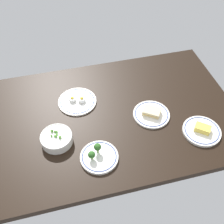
{
  "coord_description": "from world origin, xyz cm",
  "views": [
    {
      "loc": [
        -24.36,
        -96.83,
        119.78
      ],
      "look_at": [
        0.0,
        0.0,
        6.0
      ],
      "focal_mm": 42.98,
      "sensor_mm": 36.0,
      "label": 1
    }
  ],
  "objects_px": {
    "plate_sandwich": "(151,114)",
    "plate_eggs": "(77,101)",
    "bowl_peas": "(57,138)",
    "plate_cheese": "(202,131)",
    "plate_broccoli": "(99,156)"
  },
  "relations": [
    {
      "from": "plate_eggs",
      "to": "bowl_peas",
      "type": "bearing_deg",
      "value": -120.03
    },
    {
      "from": "plate_sandwich",
      "to": "plate_eggs",
      "type": "xyz_separation_m",
      "value": [
        -0.39,
        0.2,
        -0.0
      ]
    },
    {
      "from": "plate_eggs",
      "to": "plate_broccoli",
      "type": "bearing_deg",
      "value": -84.19
    },
    {
      "from": "plate_eggs",
      "to": "plate_broccoli",
      "type": "relative_size",
      "value": 1.18
    },
    {
      "from": "plate_cheese",
      "to": "plate_broccoli",
      "type": "height_order",
      "value": "plate_broccoli"
    },
    {
      "from": "plate_broccoli",
      "to": "bowl_peas",
      "type": "bearing_deg",
      "value": 141.69
    },
    {
      "from": "bowl_peas",
      "to": "plate_eggs",
      "type": "height_order",
      "value": "bowl_peas"
    },
    {
      "from": "plate_cheese",
      "to": "plate_eggs",
      "type": "height_order",
      "value": "same"
    },
    {
      "from": "bowl_peas",
      "to": "plate_eggs",
      "type": "bearing_deg",
      "value": 59.97
    },
    {
      "from": "bowl_peas",
      "to": "plate_broccoli",
      "type": "xyz_separation_m",
      "value": [
        0.19,
        -0.15,
        -0.01
      ]
    },
    {
      "from": "plate_cheese",
      "to": "plate_broccoli",
      "type": "xyz_separation_m",
      "value": [
        -0.57,
        -0.02,
        0.0
      ]
    },
    {
      "from": "plate_sandwich",
      "to": "plate_cheese",
      "type": "bearing_deg",
      "value": -39.05
    },
    {
      "from": "plate_cheese",
      "to": "plate_sandwich",
      "type": "height_order",
      "value": "plate_cheese"
    },
    {
      "from": "plate_cheese",
      "to": "plate_broccoli",
      "type": "bearing_deg",
      "value": -177.64
    },
    {
      "from": "plate_sandwich",
      "to": "bowl_peas",
      "type": "bearing_deg",
      "value": -174.34
    }
  ]
}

